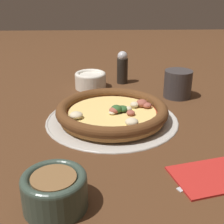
# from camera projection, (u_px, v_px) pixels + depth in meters

# --- Properties ---
(ground_plane) EXTENTS (3.00, 3.00, 0.00)m
(ground_plane) POSITION_uv_depth(u_px,v_px,m) (112.00, 120.00, 0.80)
(ground_plane) COLOR #4C2D19
(pizza_tray) EXTENTS (0.34, 0.34, 0.01)m
(pizza_tray) POSITION_uv_depth(u_px,v_px,m) (112.00, 119.00, 0.80)
(pizza_tray) COLOR #B7B2A8
(pizza_tray) RESTS_ON ground_plane
(pizza) EXTENTS (0.28, 0.28, 0.04)m
(pizza) POSITION_uv_depth(u_px,v_px,m) (112.00, 111.00, 0.79)
(pizza) COLOR #BC7F42
(pizza) RESTS_ON pizza_tray
(bowl_near) EXTENTS (0.10, 0.10, 0.05)m
(bowl_near) POSITION_uv_depth(u_px,v_px,m) (90.00, 80.00, 1.02)
(bowl_near) COLOR silver
(bowl_near) RESTS_ON ground_plane
(bowl_far) EXTENTS (0.10, 0.10, 0.06)m
(bowl_far) POSITION_uv_depth(u_px,v_px,m) (55.00, 189.00, 0.48)
(bowl_far) COLOR #334238
(bowl_far) RESTS_ON ground_plane
(drinking_cup) EXTENTS (0.08, 0.08, 0.08)m
(drinking_cup) POSITION_uv_depth(u_px,v_px,m) (178.00, 84.00, 0.94)
(drinking_cup) COLOR #383333
(drinking_cup) RESTS_ON ground_plane
(napkin) EXTENTS (0.18, 0.14, 0.01)m
(napkin) POSITION_uv_depth(u_px,v_px,m) (218.00, 174.00, 0.57)
(napkin) COLOR #B2231E
(napkin) RESTS_ON ground_plane
(fork) EXTENTS (0.18, 0.11, 0.00)m
(fork) POSITION_uv_depth(u_px,v_px,m) (223.00, 172.00, 0.58)
(fork) COLOR #B7B7BC
(fork) RESTS_ON ground_plane
(pepper_shaker) EXTENTS (0.04, 0.04, 0.11)m
(pepper_shaker) POSITION_uv_depth(u_px,v_px,m) (122.00, 67.00, 1.06)
(pepper_shaker) COLOR black
(pepper_shaker) RESTS_ON ground_plane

